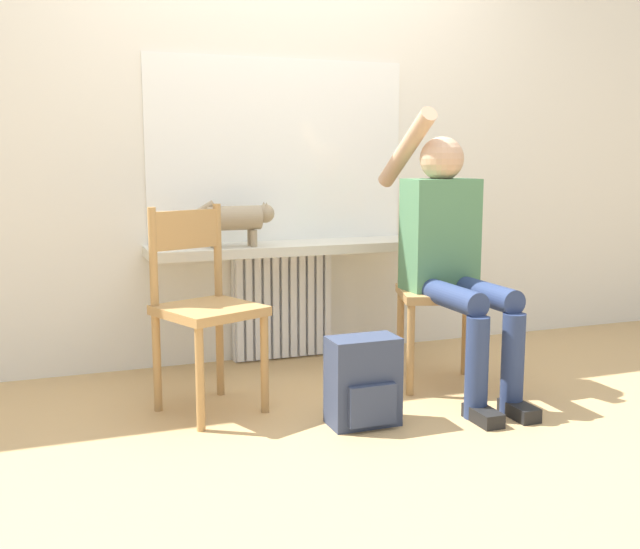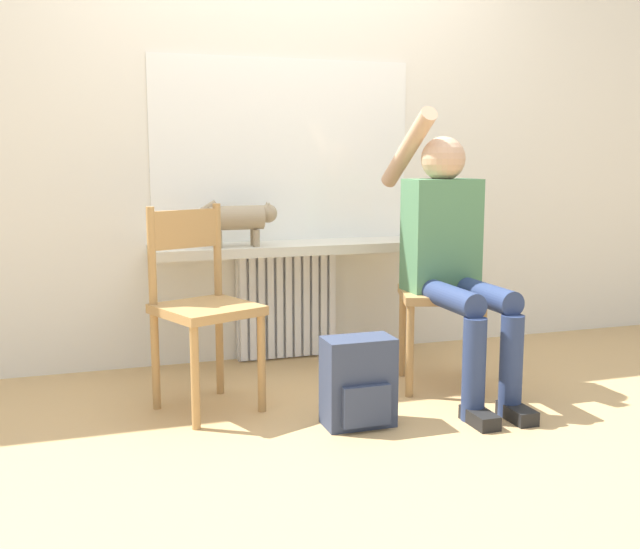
{
  "view_description": "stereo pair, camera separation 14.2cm",
  "coord_description": "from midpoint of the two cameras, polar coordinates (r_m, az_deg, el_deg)",
  "views": [
    {
      "loc": [
        -1.23,
        -2.71,
        1.11
      ],
      "look_at": [
        0.0,
        0.56,
        0.56
      ],
      "focal_mm": 42.0,
      "sensor_mm": 36.0,
      "label": 1
    },
    {
      "loc": [
        -1.09,
        -2.76,
        1.11
      ],
      "look_at": [
        0.0,
        0.56,
        0.56
      ],
      "focal_mm": 42.0,
      "sensor_mm": 36.0,
      "label": 2
    }
  ],
  "objects": [
    {
      "name": "wall_with_window",
      "position": [
        4.14,
        -1.95,
        12.33
      ],
      "size": [
        7.0,
        0.06,
        2.7
      ],
      "color": "white",
      "rests_on": "ground_plane"
    },
    {
      "name": "person",
      "position": [
        3.53,
        11.15,
        1.83
      ],
      "size": [
        0.36,
        1.04,
        1.33
      ],
      "color": "navy",
      "rests_on": "ground_plane"
    },
    {
      "name": "ground_plane",
      "position": [
        3.17,
        4.56,
        -11.52
      ],
      "size": [
        12.0,
        12.0,
        0.0
      ],
      "primitive_type": "plane",
      "color": "tan"
    },
    {
      "name": "chair_right",
      "position": [
        3.68,
        10.25,
        -1.12
      ],
      "size": [
        0.49,
        0.49,
        0.9
      ],
      "rotation": [
        0.0,
        0.0,
        -0.32
      ],
      "color": "#B2844C",
      "rests_on": "ground_plane"
    },
    {
      "name": "radiator",
      "position": [
        4.13,
        -1.57,
        -2.27
      ],
      "size": [
        0.56,
        0.08,
        0.6
      ],
      "color": "white",
      "rests_on": "ground_plane"
    },
    {
      "name": "window_glass",
      "position": [
        4.1,
        -1.8,
        9.42
      ],
      "size": [
        1.43,
        0.01,
        0.97
      ],
      "color": "white",
      "rests_on": "windowsill"
    },
    {
      "name": "windowsill",
      "position": [
        3.97,
        -1.1,
        2.05
      ],
      "size": [
        1.49,
        0.33,
        0.05
      ],
      "color": "beige",
      "rests_on": "radiator"
    },
    {
      "name": "backpack",
      "position": [
        3.13,
        4.27,
        -8.23
      ],
      "size": [
        0.29,
        0.2,
        0.37
      ],
      "color": "#333D56",
      "rests_on": "ground_plane"
    },
    {
      "name": "cat",
      "position": [
        3.81,
        -5.03,
        4.29
      ],
      "size": [
        0.49,
        0.12,
        0.24
      ],
      "color": "#9E896B",
      "rests_on": "windowsill"
    },
    {
      "name": "chair_left",
      "position": [
        3.3,
        -7.76,
        -2.24
      ],
      "size": [
        0.5,
        0.5,
        0.9
      ],
      "rotation": [
        0.0,
        0.0,
        0.39
      ],
      "color": "#B2844C",
      "rests_on": "ground_plane"
    }
  ]
}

